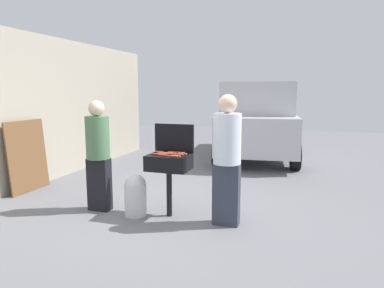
{
  "coord_description": "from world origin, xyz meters",
  "views": [
    {
      "loc": [
        1.81,
        -4.68,
        1.82
      ],
      "look_at": [
        0.16,
        0.37,
        1.0
      ],
      "focal_mm": 32.66,
      "sensor_mm": 36.0,
      "label": 1
    }
  ],
  "objects_px": {
    "hot_dog_1": "(172,152)",
    "person_right": "(227,155)",
    "propane_tank": "(135,194)",
    "bbq_grill": "(169,164)",
    "hot_dog_3": "(161,154)",
    "leaning_board": "(27,156)",
    "hot_dog_4": "(169,154)",
    "hot_dog_6": "(156,154)",
    "parked_minivan": "(257,120)",
    "hot_dog_9": "(179,155)",
    "hot_dog_5": "(171,153)",
    "hot_dog_2": "(181,153)",
    "hot_dog_12": "(183,154)",
    "hot_dog_0": "(173,156)",
    "hot_dog_10": "(163,153)",
    "hot_dog_7": "(164,155)",
    "hot_dog_11": "(176,156)",
    "hot_dog_8": "(159,152)"
  },
  "relations": [
    {
      "from": "hot_dog_6",
      "to": "hot_dog_12",
      "type": "relative_size",
      "value": 1.0
    },
    {
      "from": "parked_minivan",
      "to": "leaning_board",
      "type": "relative_size",
      "value": 3.57
    },
    {
      "from": "hot_dog_3",
      "to": "hot_dog_4",
      "type": "height_order",
      "value": "same"
    },
    {
      "from": "bbq_grill",
      "to": "hot_dog_3",
      "type": "distance_m",
      "value": 0.19
    },
    {
      "from": "hot_dog_4",
      "to": "person_right",
      "type": "distance_m",
      "value": 0.87
    },
    {
      "from": "hot_dog_4",
      "to": "propane_tank",
      "type": "bearing_deg",
      "value": -163.28
    },
    {
      "from": "hot_dog_4",
      "to": "hot_dog_6",
      "type": "height_order",
      "value": "same"
    },
    {
      "from": "hot_dog_0",
      "to": "hot_dog_1",
      "type": "bearing_deg",
      "value": 114.66
    },
    {
      "from": "hot_dog_5",
      "to": "hot_dog_10",
      "type": "distance_m",
      "value": 0.12
    },
    {
      "from": "hot_dog_0",
      "to": "propane_tank",
      "type": "relative_size",
      "value": 0.21
    },
    {
      "from": "hot_dog_5",
      "to": "hot_dog_2",
      "type": "bearing_deg",
      "value": 36.31
    },
    {
      "from": "hot_dog_12",
      "to": "hot_dog_4",
      "type": "bearing_deg",
      "value": -165.53
    },
    {
      "from": "hot_dog_7",
      "to": "hot_dog_10",
      "type": "relative_size",
      "value": 1.0
    },
    {
      "from": "hot_dog_2",
      "to": "hot_dog_9",
      "type": "height_order",
      "value": "same"
    },
    {
      "from": "hot_dog_12",
      "to": "parked_minivan",
      "type": "relative_size",
      "value": 0.03
    },
    {
      "from": "hot_dog_12",
      "to": "propane_tank",
      "type": "relative_size",
      "value": 0.21
    },
    {
      "from": "hot_dog_12",
      "to": "leaning_board",
      "type": "xyz_separation_m",
      "value": [
        -3.11,
        0.36,
        -0.28
      ]
    },
    {
      "from": "hot_dog_0",
      "to": "propane_tank",
      "type": "height_order",
      "value": "hot_dog_0"
    },
    {
      "from": "hot_dog_6",
      "to": "hot_dog_1",
      "type": "bearing_deg",
      "value": 51.41
    },
    {
      "from": "hot_dog_1",
      "to": "hot_dog_9",
      "type": "height_order",
      "value": "same"
    },
    {
      "from": "hot_dog_3",
      "to": "leaning_board",
      "type": "distance_m",
      "value": 2.87
    },
    {
      "from": "bbq_grill",
      "to": "person_right",
      "type": "distance_m",
      "value": 0.88
    },
    {
      "from": "hot_dog_6",
      "to": "hot_dog_9",
      "type": "height_order",
      "value": "same"
    },
    {
      "from": "hot_dog_5",
      "to": "hot_dog_11",
      "type": "bearing_deg",
      "value": -50.44
    },
    {
      "from": "hot_dog_4",
      "to": "propane_tank",
      "type": "distance_m",
      "value": 0.78
    },
    {
      "from": "parked_minivan",
      "to": "leaning_board",
      "type": "distance_m",
      "value": 5.82
    },
    {
      "from": "leaning_board",
      "to": "hot_dog_10",
      "type": "bearing_deg",
      "value": -7.67
    },
    {
      "from": "bbq_grill",
      "to": "hot_dog_1",
      "type": "height_order",
      "value": "hot_dog_1"
    },
    {
      "from": "bbq_grill",
      "to": "parked_minivan",
      "type": "xyz_separation_m",
      "value": [
        0.57,
        5.06,
        0.26
      ]
    },
    {
      "from": "hot_dog_1",
      "to": "propane_tank",
      "type": "relative_size",
      "value": 0.21
    },
    {
      "from": "hot_dog_1",
      "to": "hot_dog_4",
      "type": "relative_size",
      "value": 1.0
    },
    {
      "from": "hot_dog_0",
      "to": "hot_dog_9",
      "type": "distance_m",
      "value": 0.15
    },
    {
      "from": "hot_dog_4",
      "to": "propane_tank",
      "type": "xyz_separation_m",
      "value": [
        -0.47,
        -0.14,
        -0.6
      ]
    },
    {
      "from": "bbq_grill",
      "to": "hot_dog_6",
      "type": "bearing_deg",
      "value": -155.78
    },
    {
      "from": "hot_dog_6",
      "to": "hot_dog_10",
      "type": "xyz_separation_m",
      "value": [
        0.07,
        0.12,
        0.0
      ]
    },
    {
      "from": "hot_dog_12",
      "to": "hot_dog_11",
      "type": "bearing_deg",
      "value": -98.5
    },
    {
      "from": "hot_dog_4",
      "to": "hot_dog_8",
      "type": "relative_size",
      "value": 1.0
    },
    {
      "from": "hot_dog_0",
      "to": "hot_dog_4",
      "type": "xyz_separation_m",
      "value": [
        -0.13,
        0.16,
        0.0
      ]
    },
    {
      "from": "hot_dog_9",
      "to": "hot_dog_11",
      "type": "height_order",
      "value": "same"
    },
    {
      "from": "hot_dog_9",
      "to": "hot_dog_11",
      "type": "bearing_deg",
      "value": -88.0
    },
    {
      "from": "propane_tank",
      "to": "hot_dog_1",
      "type": "bearing_deg",
      "value": 29.3
    },
    {
      "from": "hot_dog_6",
      "to": "hot_dog_8",
      "type": "height_order",
      "value": "same"
    },
    {
      "from": "hot_dog_1",
      "to": "person_right",
      "type": "relative_size",
      "value": 0.07
    },
    {
      "from": "hot_dog_7",
      "to": "propane_tank",
      "type": "height_order",
      "value": "hot_dog_7"
    },
    {
      "from": "hot_dog_2",
      "to": "propane_tank",
      "type": "xyz_separation_m",
      "value": [
        -0.61,
        -0.27,
        -0.6
      ]
    },
    {
      "from": "hot_dog_5",
      "to": "hot_dog_12",
      "type": "xyz_separation_m",
      "value": [
        0.17,
        0.01,
        0.0
      ]
    },
    {
      "from": "hot_dog_1",
      "to": "hot_dog_12",
      "type": "height_order",
      "value": "same"
    },
    {
      "from": "hot_dog_8",
      "to": "hot_dog_10",
      "type": "xyz_separation_m",
      "value": [
        0.09,
        -0.07,
        0.0
      ]
    },
    {
      "from": "hot_dog_7",
      "to": "hot_dog_11",
      "type": "bearing_deg",
      "value": -1.23
    },
    {
      "from": "propane_tank",
      "to": "person_right",
      "type": "xyz_separation_m",
      "value": [
        1.33,
        0.08,
        0.64
      ]
    }
  ]
}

